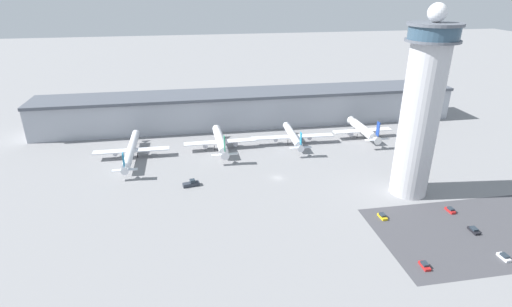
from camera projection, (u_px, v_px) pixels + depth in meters
name	position (u px, v px, depth m)	size (l,w,h in m)	color
ground_plane	(278.00, 178.00, 166.52)	(1000.00, 1000.00, 0.00)	gray
terminal_building	(251.00, 108.00, 226.06)	(232.88, 25.00, 18.96)	#A3A8B2
control_tower	(421.00, 109.00, 142.14)	(18.09, 18.09, 69.28)	#BCBCC1
parking_lot_surface	(475.00, 233.00, 130.21)	(64.00, 40.00, 0.01)	#424247
airplane_gate_alpha	(131.00, 150.00, 183.27)	(34.37, 45.73, 11.83)	silver
airplane_gate_bravo	(220.00, 141.00, 192.69)	(35.04, 36.64, 13.41)	white
airplane_gate_charlie	(293.00, 136.00, 198.94)	(41.58, 33.74, 12.15)	silver
airplane_gate_delta	(363.00, 130.00, 207.19)	(31.38, 32.64, 13.86)	white
service_truck_catering	(415.00, 168.00, 173.00)	(8.23, 5.56, 3.01)	black
service_truck_fuel	(191.00, 184.00, 159.65)	(6.90, 3.68, 2.70)	black
car_grey_coupe	(504.00, 257.00, 117.74)	(1.97, 4.14, 1.53)	black
car_navy_sedan	(450.00, 210.00, 141.86)	(1.89, 4.12, 1.57)	black
car_maroon_suv	(425.00, 265.00, 114.24)	(1.93, 4.14, 1.46)	black
car_silver_sedan	(474.00, 230.00, 130.45)	(1.99, 4.42, 1.46)	black
car_yellow_taxi	(382.00, 216.00, 138.15)	(2.07, 4.21, 1.49)	black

